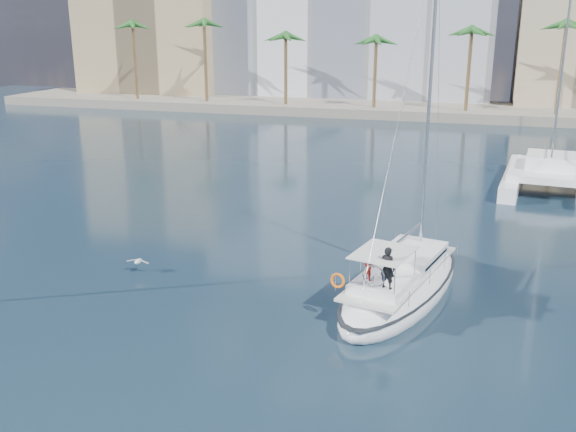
% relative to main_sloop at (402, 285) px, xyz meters
% --- Properties ---
extents(ground, '(160.00, 160.00, 0.00)m').
position_rel_main_sloop_xyz_m(ground, '(-5.17, -0.77, -0.52)').
color(ground, black).
rests_on(ground, ground).
extents(quay, '(120.00, 14.00, 1.20)m').
position_rel_main_sloop_xyz_m(quay, '(-5.17, 60.23, 0.08)').
color(quay, gray).
rests_on(quay, ground).
extents(building_modern, '(42.00, 16.00, 28.00)m').
position_rel_main_sloop_xyz_m(building_modern, '(-17.17, 72.23, 13.48)').
color(building_modern, white).
rests_on(building_modern, ground).
extents(building_tan_left, '(22.00, 14.00, 22.00)m').
position_rel_main_sloop_xyz_m(building_tan_left, '(-47.17, 68.23, 10.48)').
color(building_tan_left, tan).
rests_on(building_tan_left, ground).
extents(palm_left, '(3.60, 3.60, 12.30)m').
position_rel_main_sloop_xyz_m(palm_left, '(-39.17, 56.23, 9.76)').
color(palm_left, brown).
rests_on(palm_left, ground).
extents(palm_centre, '(3.60, 3.60, 12.30)m').
position_rel_main_sloop_xyz_m(palm_centre, '(-5.17, 56.23, 9.76)').
color(palm_centre, brown).
rests_on(palm_centre, ground).
extents(main_sloop, '(5.99, 11.68, 16.59)m').
position_rel_main_sloop_xyz_m(main_sloop, '(0.00, 0.00, 0.00)').
color(main_sloop, white).
rests_on(main_sloop, ground).
extents(catamaran, '(7.39, 12.84, 17.86)m').
position_rel_main_sloop_xyz_m(catamaran, '(7.96, 22.70, 0.64)').
color(catamaran, white).
rests_on(catamaran, ground).
extents(seagull, '(1.19, 0.51, 0.22)m').
position_rel_main_sloop_xyz_m(seagull, '(-12.58, -0.93, 0.08)').
color(seagull, silver).
rests_on(seagull, ground).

